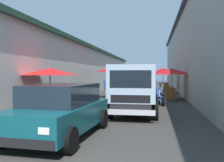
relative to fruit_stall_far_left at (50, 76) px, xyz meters
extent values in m
plane|color=#3D3A38|center=(6.75, -2.79, -1.63)|extent=(90.00, 90.00, 0.00)
cube|color=silver|center=(9.00, 4.42, 0.33)|extent=(49.50, 7.00, 3.91)
cube|color=#284C38|center=(9.00, 4.42, 2.40)|extent=(49.80, 7.50, 0.24)
cylinder|color=#9E9EA3|center=(-0.03, 0.00, -0.63)|extent=(0.06, 0.06, 2.00)
cone|color=red|center=(-0.03, 0.00, 0.22)|extent=(2.50, 2.50, 0.32)
sphere|color=#9E9EA3|center=(-0.03, 0.00, 0.42)|extent=(0.07, 0.07, 0.07)
cube|color=olive|center=(0.14, -0.01, -1.22)|extent=(0.71, 0.59, 0.82)
sphere|color=orange|center=(0.22, 0.14, -0.76)|extent=(0.09, 0.09, 0.09)
sphere|color=orange|center=(0.02, 0.19, -0.76)|extent=(0.09, 0.09, 0.09)
sphere|color=orange|center=(0.18, -0.06, -0.76)|extent=(0.09, 0.09, 0.09)
sphere|color=orange|center=(0.05, 0.05, -0.71)|extent=(0.09, 0.09, 0.09)
cylinder|color=#9E9EA3|center=(6.89, -1.41, -0.51)|extent=(0.06, 0.06, 2.23)
cone|color=red|center=(6.89, -1.41, 0.43)|extent=(2.15, 2.15, 0.36)
sphere|color=#9E9EA3|center=(6.89, -1.41, 0.65)|extent=(0.07, 0.07, 0.07)
cube|color=brown|center=(6.91, -1.56, -1.23)|extent=(0.98, 0.75, 0.81)
sphere|color=orange|center=(7.16, -1.71, -0.78)|extent=(0.09, 0.09, 0.09)
sphere|color=orange|center=(6.69, -1.31, -0.78)|extent=(0.09, 0.09, 0.09)
sphere|color=orange|center=(6.69, -1.73, -0.78)|extent=(0.09, 0.09, 0.09)
cylinder|color=#9E9EA3|center=(12.94, -5.17, -0.50)|extent=(0.06, 0.06, 2.26)
cone|color=red|center=(12.94, -5.17, 0.39)|extent=(2.60, 2.60, 0.48)
sphere|color=#9E9EA3|center=(12.94, -5.17, 0.67)|extent=(0.07, 0.07, 0.07)
cube|color=brown|center=(12.75, -5.34, -1.21)|extent=(0.93, 0.62, 0.84)
sphere|color=orange|center=(12.65, -5.48, -0.74)|extent=(0.09, 0.09, 0.09)
sphere|color=orange|center=(12.46, -5.20, -0.68)|extent=(0.09, 0.09, 0.09)
sphere|color=orange|center=(12.70, -5.50, -0.74)|extent=(0.09, 0.09, 0.09)
sphere|color=orange|center=(13.02, -5.19, -0.74)|extent=(0.09, 0.09, 0.09)
sphere|color=orange|center=(12.58, -5.39, -0.74)|extent=(0.09, 0.09, 0.09)
cylinder|color=#9E9EA3|center=(7.00, -5.59, -0.58)|extent=(0.06, 0.06, 2.11)
cone|color=red|center=(7.00, -5.59, 0.27)|extent=(2.79, 2.79, 0.41)
sphere|color=#9E9EA3|center=(7.00, -5.59, 0.52)|extent=(0.07, 0.07, 0.07)
cube|color=olive|center=(7.22, -5.49, -1.25)|extent=(0.96, 0.65, 0.76)
sphere|color=orange|center=(7.02, -5.43, -0.83)|extent=(0.09, 0.09, 0.09)
sphere|color=orange|center=(7.30, -5.46, -0.83)|extent=(0.09, 0.09, 0.09)
sphere|color=orange|center=(7.24, -5.38, -0.83)|extent=(0.09, 0.09, 0.09)
sphere|color=orange|center=(7.05, -5.65, -0.83)|extent=(0.09, 0.09, 0.09)
cube|color=#0F4C56|center=(-3.64, -1.90, -1.06)|extent=(4.00, 1.95, 0.64)
cube|color=#19232D|center=(-3.50, -1.91, -0.46)|extent=(2.43, 1.65, 0.56)
cube|color=black|center=(-5.55, -1.78, -1.28)|extent=(0.20, 1.65, 0.20)
cube|color=silver|center=(-5.61, -2.36, -1.00)|extent=(0.07, 0.24, 0.14)
cylinder|color=black|center=(-5.02, -2.68, -1.33)|extent=(0.61, 0.24, 0.60)
cylinder|color=black|center=(-4.92, -0.96, -1.33)|extent=(0.61, 0.24, 0.60)
cylinder|color=black|center=(-2.37, -2.84, -1.33)|extent=(0.61, 0.24, 0.60)
cylinder|color=black|center=(-2.27, -1.12, -1.33)|extent=(0.61, 0.24, 0.60)
cube|color=black|center=(0.93, -3.63, -1.13)|extent=(4.80, 1.47, 0.36)
cube|color=#ADC6E0|center=(-0.70, -3.63, -0.25)|extent=(1.54, 1.75, 1.40)
cube|color=#19232D|center=(-1.44, -3.63, -0.07)|extent=(0.06, 1.47, 0.63)
cube|color=#19232D|center=(-0.70, -3.63, -0.07)|extent=(1.05, 1.77, 0.45)
cube|color=black|center=(-1.45, -3.63, -0.77)|extent=(0.06, 1.40, 0.28)
cube|color=silver|center=(-1.53, -3.63, -1.23)|extent=(0.12, 1.75, 0.18)
cube|color=gray|center=(1.75, -4.45, -0.70)|extent=(3.16, 0.06, 0.50)
cube|color=gray|center=(1.75, -2.80, -0.70)|extent=(3.16, 0.06, 0.50)
cube|color=gray|center=(3.30, -3.62, -0.70)|extent=(0.06, 1.65, 0.50)
cylinder|color=black|center=(-0.70, -4.50, -1.27)|extent=(0.72, 0.22, 0.72)
cylinder|color=black|center=(-0.70, -2.75, -1.27)|extent=(0.72, 0.22, 0.72)
cylinder|color=black|center=(2.37, -4.50, -1.27)|extent=(0.72, 0.22, 0.72)
cylinder|color=black|center=(2.37, -2.75, -1.27)|extent=(0.72, 0.22, 0.72)
cylinder|color=#665B4C|center=(4.50, -1.73, -1.23)|extent=(0.14, 0.14, 0.80)
cylinder|color=#665B4C|center=(4.37, -1.63, -1.23)|extent=(0.14, 0.14, 0.80)
cube|color=#33518C|center=(4.44, -1.68, -0.53)|extent=(0.49, 0.44, 0.60)
sphere|color=tan|center=(4.44, -1.68, -0.12)|extent=(0.22, 0.22, 0.22)
cylinder|color=#33518C|center=(4.66, -1.85, -0.50)|extent=(0.08, 0.08, 0.54)
cylinder|color=#33518C|center=(4.21, -1.51, -0.50)|extent=(0.08, 0.08, 0.54)
cylinder|color=black|center=(4.60, -4.71, -1.41)|extent=(0.45, 0.16, 0.44)
cylinder|color=black|center=(3.37, -4.91, -1.41)|extent=(0.45, 0.18, 0.44)
cube|color=#3359A5|center=(3.94, -4.82, -1.36)|extent=(0.93, 0.42, 0.08)
ellipsoid|color=black|center=(3.64, -4.87, -0.99)|extent=(0.59, 0.35, 0.20)
cube|color=#3359A5|center=(4.55, -4.71, -0.96)|extent=(0.19, 0.34, 0.56)
cylinder|color=silver|center=(4.49, -4.73, -0.86)|extent=(0.28, 0.10, 0.68)
cylinder|color=black|center=(4.41, -4.74, -0.51)|extent=(0.55, 0.13, 0.04)
cylinder|color=#1E8C3F|center=(6.27, -4.33, -1.21)|extent=(0.30, 0.30, 0.03)
cylinder|color=#1E8C3F|center=(6.38, -4.33, -1.42)|extent=(0.04, 0.04, 0.42)
cylinder|color=#1E8C3F|center=(6.27, -4.22, -1.42)|extent=(0.04, 0.04, 0.42)
cylinder|color=#1E8C3F|center=(6.16, -4.33, -1.42)|extent=(0.04, 0.04, 0.42)
cylinder|color=#1E8C3F|center=(6.27, -4.45, -1.42)|extent=(0.04, 0.04, 0.42)
camera|label=1|loc=(-10.11, -4.50, 0.11)|focal=39.75mm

